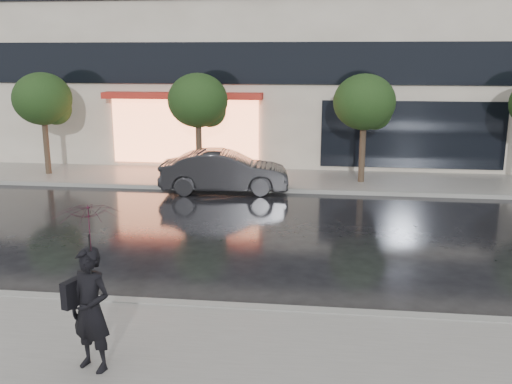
# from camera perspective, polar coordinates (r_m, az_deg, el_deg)

# --- Properties ---
(ground) EXTENTS (120.00, 120.00, 0.00)m
(ground) POSITION_cam_1_polar(r_m,az_deg,el_deg) (11.68, -1.88, -9.78)
(ground) COLOR black
(ground) RESTS_ON ground
(sidewalk_near) EXTENTS (60.00, 4.50, 0.12)m
(sidewalk_near) POSITION_cam_1_polar(r_m,az_deg,el_deg) (8.81, -5.30, -17.74)
(sidewalk_near) COLOR slate
(sidewalk_near) RESTS_ON ground
(sidewalk_far) EXTENTS (60.00, 3.50, 0.12)m
(sidewalk_far) POSITION_cam_1_polar(r_m,az_deg,el_deg) (21.40, 2.36, 1.25)
(sidewalk_far) COLOR slate
(sidewalk_far) RESTS_ON ground
(curb_near) EXTENTS (60.00, 0.25, 0.14)m
(curb_near) POSITION_cam_1_polar(r_m,az_deg,el_deg) (10.75, -2.72, -11.53)
(curb_near) COLOR gray
(curb_near) RESTS_ON ground
(curb_far) EXTENTS (60.00, 0.25, 0.14)m
(curb_far) POSITION_cam_1_polar(r_m,az_deg,el_deg) (19.70, 1.94, 0.20)
(curb_far) COLOR gray
(curb_far) RESTS_ON ground
(tree_far_west) EXTENTS (2.20, 2.20, 3.99)m
(tree_far_west) POSITION_cam_1_polar(r_m,az_deg,el_deg) (23.26, -20.40, 8.54)
(tree_far_west) COLOR #33261C
(tree_far_west) RESTS_ON ground
(tree_mid_west) EXTENTS (2.20, 2.20, 3.99)m
(tree_mid_west) POSITION_cam_1_polar(r_m,az_deg,el_deg) (21.20, -5.65, 8.91)
(tree_mid_west) COLOR #33261C
(tree_mid_west) RESTS_ON ground
(tree_mid_east) EXTENTS (2.20, 2.20, 3.99)m
(tree_mid_east) POSITION_cam_1_polar(r_m,az_deg,el_deg) (20.74, 10.94, 8.62)
(tree_mid_east) COLOR #33261C
(tree_mid_east) RESTS_ON ground
(parked_car) EXTENTS (4.49, 1.96, 1.44)m
(parked_car) POSITION_cam_1_polar(r_m,az_deg,el_deg) (19.59, -3.17, 2.05)
(parked_car) COLOR black
(parked_car) RESTS_ON ground
(pedestrian_with_umbrella) EXTENTS (1.17, 1.18, 2.51)m
(pedestrian_with_umbrella) POSITION_cam_1_polar(r_m,az_deg,el_deg) (8.46, -16.33, -7.33)
(pedestrian_with_umbrella) COLOR black
(pedestrian_with_umbrella) RESTS_ON sidewalk_near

